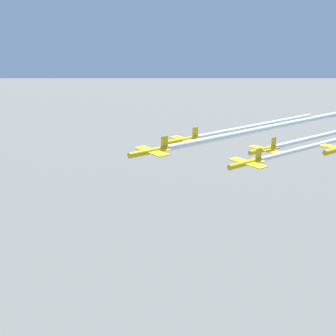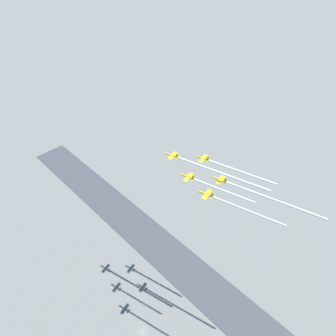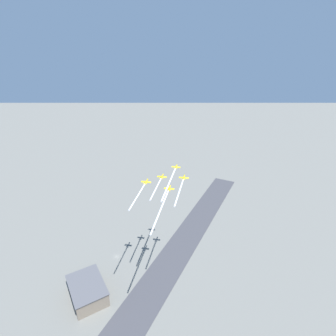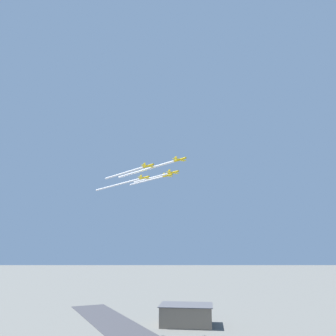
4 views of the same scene
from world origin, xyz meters
name	(u,v)px [view 1 (image 1 of 4)]	position (x,y,z in m)	size (l,w,h in m)	color
jet_0	(150,151)	(27.30, 48.39, 93.04)	(7.06, 6.98, 2.69)	gold
jet_1	(247,163)	(32.38, 32.35, 90.33)	(7.06, 6.98, 2.69)	gold
jet_2	(184,140)	(43.79, 45.04, 91.17)	(7.06, 6.98, 2.69)	gold
jet_4	(264,149)	(48.87, 29.00, 88.54)	(7.06, 6.98, 2.69)	gold
smoke_trail_0	(266,128)	(49.06, 28.83, 93.00)	(38.79, 35.03, 1.11)	white
smoke_trail_1	(315,145)	(47.13, 19.10, 90.29)	(24.63, 22.27, 0.92)	white
smoke_trail_2	(259,125)	(60.56, 29.96, 91.13)	(28.76, 26.00, 1.02)	white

